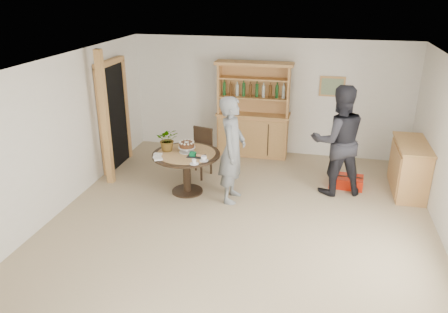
% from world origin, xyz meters
% --- Properties ---
extents(ground, '(7.00, 7.00, 0.00)m').
position_xyz_m(ground, '(0.00, 0.00, 0.00)').
color(ground, '#C3B286').
rests_on(ground, ground).
extents(room_shell, '(6.04, 7.04, 2.52)m').
position_xyz_m(room_shell, '(0.00, 0.01, 1.74)').
color(room_shell, white).
rests_on(room_shell, ground).
extents(doorway, '(0.13, 1.10, 2.18)m').
position_xyz_m(doorway, '(-2.93, 2.00, 1.11)').
color(doorway, black).
rests_on(doorway, ground).
extents(pine_post, '(0.12, 0.12, 2.50)m').
position_xyz_m(pine_post, '(-2.70, 1.20, 1.25)').
color(pine_post, tan).
rests_on(pine_post, ground).
extents(hutch, '(1.62, 0.54, 2.04)m').
position_xyz_m(hutch, '(-0.30, 3.24, 0.69)').
color(hutch, tan).
rests_on(hutch, ground).
extents(sideboard, '(0.54, 1.26, 0.94)m').
position_xyz_m(sideboard, '(2.74, 2.00, 0.47)').
color(sideboard, tan).
rests_on(sideboard, ground).
extents(dining_table, '(1.20, 1.20, 0.76)m').
position_xyz_m(dining_table, '(-1.15, 1.11, 0.60)').
color(dining_table, black).
rests_on(dining_table, ground).
extents(dining_chair, '(0.52, 0.52, 0.95)m').
position_xyz_m(dining_chair, '(-1.13, 1.94, 0.54)').
color(dining_chair, black).
rests_on(dining_chair, ground).
extents(birthday_cake, '(0.30, 0.30, 0.20)m').
position_xyz_m(birthday_cake, '(-1.15, 1.16, 0.88)').
color(birthday_cake, white).
rests_on(birthday_cake, dining_table).
extents(flower_vase, '(0.47, 0.44, 0.42)m').
position_xyz_m(flower_vase, '(-1.50, 1.16, 0.97)').
color(flower_vase, '#3F7233').
rests_on(flower_vase, dining_table).
extents(gift_tray, '(0.30, 0.20, 0.08)m').
position_xyz_m(gift_tray, '(-0.94, 0.99, 0.79)').
color(gift_tray, black).
rests_on(gift_tray, dining_table).
extents(coffee_cup_a, '(0.15, 0.15, 0.09)m').
position_xyz_m(coffee_cup_a, '(-0.75, 0.83, 0.80)').
color(coffee_cup_a, white).
rests_on(coffee_cup_a, dining_table).
extents(coffee_cup_b, '(0.15, 0.15, 0.08)m').
position_xyz_m(coffee_cup_b, '(-0.87, 0.66, 0.79)').
color(coffee_cup_b, white).
rests_on(coffee_cup_b, dining_table).
extents(napkins, '(0.24, 0.33, 0.03)m').
position_xyz_m(napkins, '(-1.56, 0.80, 0.77)').
color(napkins, white).
rests_on(napkins, dining_table).
extents(teen_boy, '(0.47, 0.69, 1.85)m').
position_xyz_m(teen_boy, '(-0.30, 1.01, 0.92)').
color(teen_boy, slate).
rests_on(teen_boy, ground).
extents(adult_person, '(1.14, 0.99, 1.98)m').
position_xyz_m(adult_person, '(1.44, 1.70, 0.99)').
color(adult_person, black).
rests_on(adult_person, ground).
extents(red_suitcase, '(0.63, 0.45, 0.21)m').
position_xyz_m(red_suitcase, '(1.68, 1.98, 0.10)').
color(red_suitcase, red).
rests_on(red_suitcase, ground).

